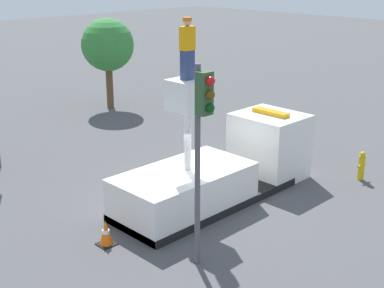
{
  "coord_description": "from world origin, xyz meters",
  "views": [
    {
      "loc": [
        -11.34,
        -10.83,
        7.25
      ],
      "look_at": [
        -1.84,
        -1.19,
        2.68
      ],
      "focal_mm": 50.0,
      "sensor_mm": 36.0,
      "label": 1
    }
  ],
  "objects_px": {
    "worker": "(187,49)",
    "traffic_light_pole": "(202,128)",
    "tree_left_bg": "(108,45)",
    "fire_hydrant": "(362,166)",
    "bucket_truck": "(222,171)",
    "traffic_cone_rear": "(106,233)"
  },
  "relations": [
    {
      "from": "worker",
      "to": "traffic_light_pole",
      "type": "bearing_deg",
      "value": -128.12
    },
    {
      "from": "traffic_light_pole",
      "to": "tree_left_bg",
      "type": "relative_size",
      "value": 1.09
    },
    {
      "from": "traffic_light_pole",
      "to": "tree_left_bg",
      "type": "xyz_separation_m",
      "value": [
        7.79,
        14.41,
        -0.34
      ]
    },
    {
      "from": "fire_hydrant",
      "to": "worker",
      "type": "bearing_deg",
      "value": 157.43
    },
    {
      "from": "worker",
      "to": "fire_hydrant",
      "type": "relative_size",
      "value": 1.67
    },
    {
      "from": "bucket_truck",
      "to": "worker",
      "type": "height_order",
      "value": "worker"
    },
    {
      "from": "bucket_truck",
      "to": "traffic_light_pole",
      "type": "distance_m",
      "value": 5.13
    },
    {
      "from": "tree_left_bg",
      "to": "bucket_truck",
      "type": "bearing_deg",
      "value": -109.77
    },
    {
      "from": "bucket_truck",
      "to": "traffic_light_pole",
      "type": "relative_size",
      "value": 1.44
    },
    {
      "from": "tree_left_bg",
      "to": "traffic_light_pole",
      "type": "bearing_deg",
      "value": -118.4
    },
    {
      "from": "worker",
      "to": "tree_left_bg",
      "type": "xyz_separation_m",
      "value": [
        5.81,
        11.88,
        -1.7
      ]
    },
    {
      "from": "traffic_light_pole",
      "to": "traffic_cone_rear",
      "type": "relative_size",
      "value": 7.07
    },
    {
      "from": "worker",
      "to": "traffic_cone_rear",
      "type": "relative_size",
      "value": 2.41
    },
    {
      "from": "worker",
      "to": "fire_hydrant",
      "type": "distance_m",
      "value": 7.96
    },
    {
      "from": "traffic_light_pole",
      "to": "tree_left_bg",
      "type": "height_order",
      "value": "traffic_light_pole"
    },
    {
      "from": "fire_hydrant",
      "to": "traffic_cone_rear",
      "type": "bearing_deg",
      "value": 164.61
    },
    {
      "from": "traffic_light_pole",
      "to": "worker",
      "type": "bearing_deg",
      "value": 51.88
    },
    {
      "from": "worker",
      "to": "traffic_light_pole",
      "type": "xyz_separation_m",
      "value": [
        -1.98,
        -2.53,
        -1.36
      ]
    },
    {
      "from": "fire_hydrant",
      "to": "tree_left_bg",
      "type": "relative_size",
      "value": 0.22
    },
    {
      "from": "traffic_cone_rear",
      "to": "tree_left_bg",
      "type": "xyz_separation_m",
      "value": [
        8.89,
        11.88,
        2.95
      ]
    },
    {
      "from": "worker",
      "to": "tree_left_bg",
      "type": "bearing_deg",
      "value": 63.95
    },
    {
      "from": "worker",
      "to": "tree_left_bg",
      "type": "distance_m",
      "value": 13.33
    }
  ]
}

